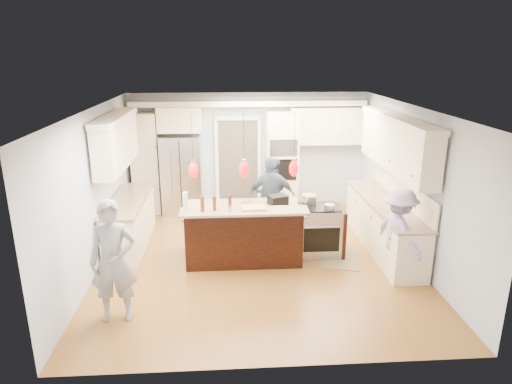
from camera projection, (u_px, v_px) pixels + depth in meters
ground_plane at (257, 258)px, 8.29m from camera, size 6.00×6.00×0.00m
room_shell at (257, 161)px, 7.75m from camera, size 5.54×6.04×2.72m
refrigerator at (182, 174)px, 10.44m from camera, size 0.90×0.70×1.80m
oven_column at (282, 162)px, 10.54m from camera, size 0.72×0.69×2.30m
back_upper_cabinets at (216, 140)px, 10.38m from camera, size 5.30×0.61×2.54m
right_counter_run at (388, 195)px, 8.42m from camera, size 0.64×3.10×2.51m
left_cabinets at (125, 192)px, 8.58m from camera, size 0.64×2.30×2.51m
kitchen_island at (243, 232)px, 8.20m from camera, size 2.10×1.46×1.12m
island_range at (320, 230)px, 8.37m from camera, size 0.82×0.71×0.92m
pendant_lights at (244, 169)px, 7.25m from camera, size 1.75×0.15×1.03m
person_bar_end at (113, 262)px, 6.19m from camera, size 0.66×0.45×1.74m
person_far_left at (271, 192)px, 9.62m from camera, size 0.77×0.63×1.49m
person_far_right at (271, 197)px, 9.08m from camera, size 0.97×0.42×1.64m
person_range_side at (399, 234)px, 7.41m from camera, size 0.85×1.11×1.52m
floor_rug at (340, 258)px, 8.27m from camera, size 0.86×1.07×0.01m
water_bottle at (185, 203)px, 7.26m from camera, size 0.10×0.10×0.34m
beer_bottle_a at (214, 204)px, 7.38m from camera, size 0.06×0.06×0.24m
beer_bottle_b at (202, 204)px, 7.33m from camera, size 0.08×0.08×0.26m
beer_bottle_c at (230, 202)px, 7.42m from camera, size 0.07×0.07×0.26m
drink_can at (230, 209)px, 7.34m from camera, size 0.07×0.07×0.11m
cutting_board at (254, 208)px, 7.51m from camera, size 0.41×0.30×0.03m
pot_large at (309, 199)px, 8.38m from camera, size 0.27×0.27×0.16m
pot_small at (330, 207)px, 8.06m from camera, size 0.18×0.18×0.09m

